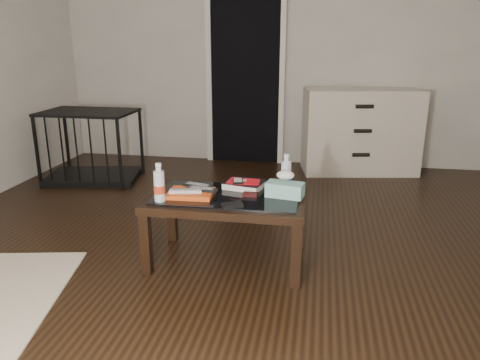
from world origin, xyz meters
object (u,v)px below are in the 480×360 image
Objects in this scene: dresser at (360,131)px; water_bottle_right at (286,172)px; pet_crate at (92,158)px; textbook at (244,184)px; coffee_table at (227,204)px; tissue_box at (285,190)px; water_bottle_left at (159,182)px.

dresser is 5.33× the size of water_bottle_right.
textbook is at bearing -48.54° from pet_crate.
pet_crate is at bearing 155.17° from textbook.
coffee_table is 0.44m from water_bottle_right.
tissue_box reaches higher than coffee_table.
pet_crate reaches higher than coffee_table.
dresser is 5.07× the size of textbook.
water_bottle_right is 1.03× the size of tissue_box.
water_bottle_left is (-0.38, -0.19, 0.18)m from coffee_table.
dresser is at bearing 61.68° from water_bottle_left.
dresser is 2.42m from tissue_box.
dresser is at bearing 73.87° from water_bottle_right.
textbook is at bearing 62.21° from coffee_table.
pet_crate is (-2.72, -0.78, -0.22)m from dresser.
dresser is at bearing 85.46° from tissue_box.
pet_crate is 4.33× the size of tissue_box.
pet_crate is (-1.73, 1.57, -0.17)m from coffee_table.
dresser is at bearing 5.41° from pet_crate.
water_bottle_left is at bearing -153.75° from coffee_table.
coffee_table is 1.00× the size of pet_crate.
water_bottle_left and water_bottle_right have the same top height.
water_bottle_left is (-1.37, -2.55, 0.13)m from dresser.
tissue_box is at bearing -87.47° from water_bottle_right.
tissue_box is (0.01, -0.14, -0.07)m from water_bottle_right.
dresser is 5.33× the size of water_bottle_left.
coffee_table is 0.46m from water_bottle_left.
pet_crate is 4.18× the size of water_bottle_left.
pet_crate reaches higher than tissue_box.
tissue_box is (0.36, 0.03, 0.11)m from coffee_table.
water_bottle_right is (0.36, 0.17, 0.18)m from coffee_table.
tissue_box is at bearing -114.85° from dresser.
tissue_box is (-0.63, -2.33, 0.06)m from dresser.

